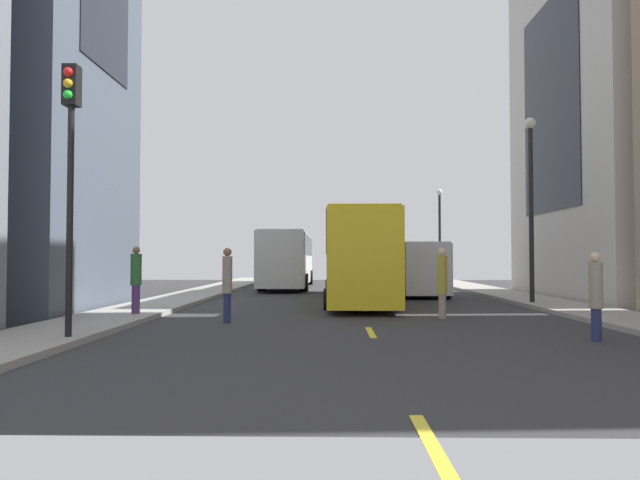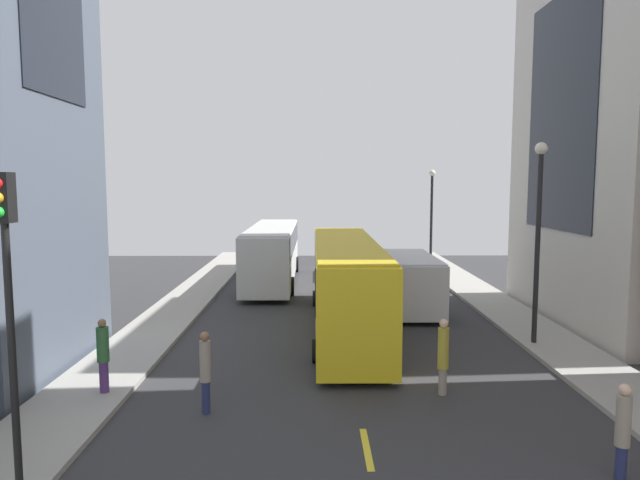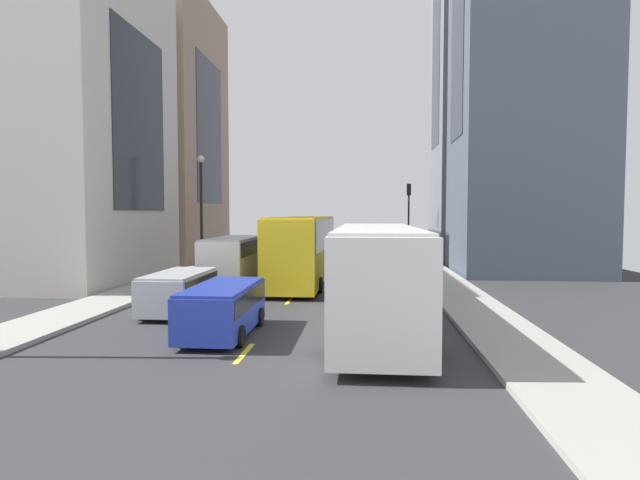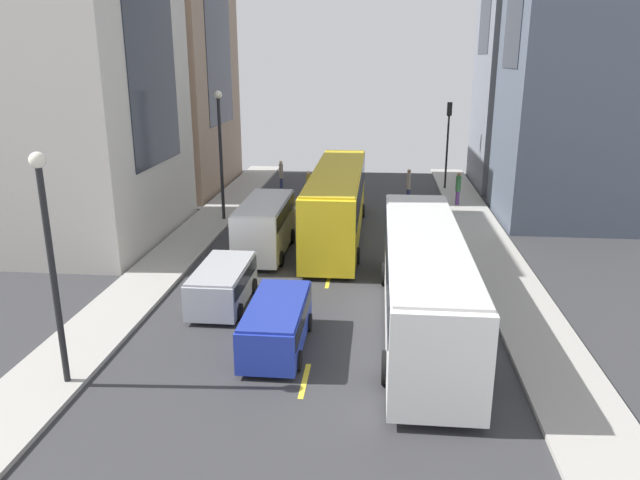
# 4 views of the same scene
# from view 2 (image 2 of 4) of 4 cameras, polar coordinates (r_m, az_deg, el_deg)

# --- Properties ---
(ground_plane) EXTENTS (41.59, 41.59, 0.00)m
(ground_plane) POSITION_cam_2_polar(r_m,az_deg,el_deg) (25.32, 2.09, -7.68)
(ground_plane) COLOR #333335
(sidewalk_west) EXTENTS (2.50, 44.00, 0.15)m
(sidewalk_west) POSITION_cam_2_polar(r_m,az_deg,el_deg) (26.07, -14.86, -7.31)
(sidewalk_west) COLOR #9E9B93
(sidewalk_west) RESTS_ON ground
(sidewalk_east) EXTENTS (2.50, 44.00, 0.15)m
(sidewalk_east) POSITION_cam_2_polar(r_m,az_deg,el_deg) (26.73, 18.60, -7.09)
(sidewalk_east) COLOR #9E9B93
(sidewalk_east) RESTS_ON ground
(lane_stripe_1) EXTENTS (0.16, 2.00, 0.01)m
(lane_stripe_1) POSITION_cam_2_polar(r_m,az_deg,el_deg) (13.42, 4.76, -20.32)
(lane_stripe_1) COLOR yellow
(lane_stripe_1) RESTS_ON ground
(lane_stripe_2) EXTENTS (0.16, 2.00, 0.01)m
(lane_stripe_2) POSITION_cam_2_polar(r_m,az_deg,el_deg) (21.26, 2.62, -10.31)
(lane_stripe_2) COLOR yellow
(lane_stripe_2) RESTS_ON ground
(lane_stripe_3) EXTENTS (0.16, 2.00, 0.01)m
(lane_stripe_3) POSITION_cam_2_polar(r_m,az_deg,el_deg) (29.41, 1.71, -5.76)
(lane_stripe_3) COLOR yellow
(lane_stripe_3) RESTS_ON ground
(lane_stripe_4) EXTENTS (0.16, 2.00, 0.01)m
(lane_stripe_4) POSITION_cam_2_polar(r_m,az_deg,el_deg) (37.67, 1.20, -3.19)
(lane_stripe_4) COLOR yellow
(lane_stripe_4) RESTS_ON ground
(lane_stripe_5) EXTENTS (0.16, 2.00, 0.01)m
(lane_stripe_5) POSITION_cam_2_polar(r_m,az_deg,el_deg) (45.99, 0.87, -1.55)
(lane_stripe_5) COLOR yellow
(lane_stripe_5) RESTS_ON ground
(city_bus_white) EXTENTS (2.80, 12.89, 3.35)m
(city_bus_white) POSITION_cam_2_polar(r_m,az_deg,el_deg) (33.41, -4.82, -0.90)
(city_bus_white) COLOR silver
(city_bus_white) RESTS_ON ground
(streetcar_yellow) EXTENTS (2.70, 13.60, 3.59)m
(streetcar_yellow) POSITION_cam_2_polar(r_m,az_deg,el_deg) (22.68, 2.64, -3.79)
(streetcar_yellow) COLOR yellow
(streetcar_yellow) RESTS_ON ground
(delivery_van_white) EXTENTS (2.25, 5.80, 2.58)m
(delivery_van_white) POSITION_cam_2_polar(r_m,az_deg,el_deg) (26.23, 9.31, -3.90)
(delivery_van_white) COLOR white
(delivery_van_white) RESTS_ON ground
(car_blue_0) EXTENTS (1.96, 4.44, 1.57)m
(car_blue_0) POSITION_cam_2_polar(r_m,az_deg,el_deg) (35.61, 3.15, -2.23)
(car_blue_0) COLOR #2338AD
(car_blue_0) RESTS_ON ground
(car_silver_1) EXTENTS (2.01, 4.15, 1.56)m
(car_silver_1) POSITION_cam_2_polar(r_m,az_deg,el_deg) (32.64, 8.14, -3.03)
(car_silver_1) COLOR #B7BABF
(car_silver_1) RESTS_ON ground
(pedestrian_waiting_curb) EXTENTS (0.30, 0.30, 2.16)m
(pedestrian_waiting_curb) POSITION_cam_2_polar(r_m,az_deg,el_deg) (16.33, 12.37, -11.22)
(pedestrian_waiting_curb) COLOR gray
(pedestrian_waiting_curb) RESTS_ON ground
(pedestrian_crossing_mid) EXTENTS (0.29, 0.29, 1.99)m
(pedestrian_crossing_mid) POSITION_cam_2_polar(r_m,az_deg,el_deg) (13.15, 28.33, -16.49)
(pedestrian_crossing_mid) COLOR navy
(pedestrian_crossing_mid) RESTS_ON ground
(pedestrian_walking_far) EXTENTS (0.33, 0.33, 2.06)m
(pedestrian_walking_far) POSITION_cam_2_polar(r_m,az_deg,el_deg) (16.83, -21.11, -10.64)
(pedestrian_walking_far) COLOR #593372
(pedestrian_walking_far) RESTS_ON ground
(pedestrian_crossing_near) EXTENTS (0.28, 0.28, 2.14)m
(pedestrian_crossing_near) POSITION_cam_2_polar(r_m,az_deg,el_deg) (15.03, -11.53, -12.67)
(pedestrian_crossing_near) COLOR navy
(pedestrian_crossing_near) RESTS_ON ground
(traffic_light_near_corner) EXTENTS (0.32, 0.44, 5.95)m
(traffic_light_near_corner) POSITION_cam_2_polar(r_m,az_deg,el_deg) (11.59, -29.13, -3.01)
(traffic_light_near_corner) COLOR black
(traffic_light_near_corner) RESTS_ON ground
(streetlamp_near) EXTENTS (0.44, 0.44, 6.63)m
(streetlamp_near) POSITION_cam_2_polar(r_m,az_deg,el_deg) (38.95, 11.23, 3.26)
(streetlamp_near) COLOR black
(streetlamp_near) RESTS_ON ground
(streetlamp_far) EXTENTS (0.44, 0.44, 7.18)m
(streetlamp_far) POSITION_cam_2_polar(r_m,az_deg,el_deg) (21.43, 21.25, 1.75)
(streetlamp_far) COLOR black
(streetlamp_far) RESTS_ON ground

